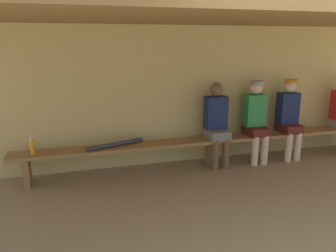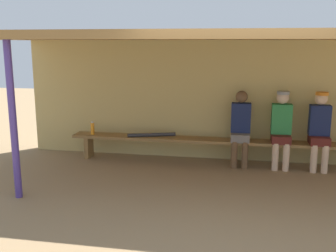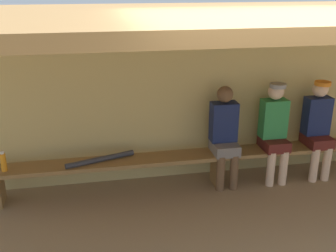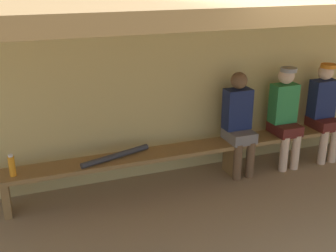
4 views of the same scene
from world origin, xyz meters
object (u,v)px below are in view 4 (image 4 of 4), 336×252
(player_middle, at_px, (324,107))
(player_leftmost, at_px, (239,120))
(bench, at_px, (231,146))
(player_rightmost, at_px, (285,113))
(baseball_bat, at_px, (116,156))
(water_bottle_green, at_px, (12,166))

(player_middle, distance_m, player_leftmost, 1.32)
(bench, xyz_separation_m, player_rightmost, (0.78, 0.00, 0.36))
(bench, height_order, player_middle, player_middle)
(bench, xyz_separation_m, baseball_bat, (-1.52, -0.00, 0.11))
(player_middle, height_order, baseball_bat, player_middle)
(player_rightmost, height_order, baseball_bat, player_rightmost)
(player_rightmost, bearing_deg, bench, -179.74)
(water_bottle_green, distance_m, baseball_bat, 1.13)
(player_rightmost, bearing_deg, player_leftmost, -179.96)
(bench, bearing_deg, player_rightmost, 0.26)
(player_middle, bearing_deg, baseball_bat, -179.93)
(player_rightmost, xyz_separation_m, baseball_bat, (-2.30, -0.00, -0.25))
(player_leftmost, height_order, baseball_bat, player_leftmost)
(bench, xyz_separation_m, player_leftmost, (0.09, 0.00, 0.34))
(player_rightmost, xyz_separation_m, player_leftmost, (-0.69, -0.00, -0.02))
(bench, xyz_separation_m, water_bottle_green, (-2.64, -0.04, 0.19))
(water_bottle_green, relative_size, baseball_bat, 0.28)
(player_rightmost, bearing_deg, baseball_bat, -179.91)
(water_bottle_green, bearing_deg, player_leftmost, 0.95)
(bench, bearing_deg, baseball_bat, -180.00)
(player_rightmost, distance_m, baseball_bat, 2.31)
(bench, height_order, baseball_bat, baseball_bat)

